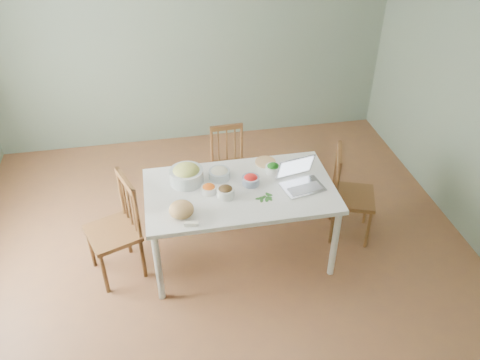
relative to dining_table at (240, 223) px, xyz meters
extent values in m
cube|color=brown|center=(-0.18, -0.15, -0.40)|extent=(5.00, 5.00, 0.00)
cube|color=slate|center=(-0.18, 2.35, 0.95)|extent=(5.00, 0.00, 2.70)
ellipsoid|color=tan|center=(-0.55, -0.28, 0.47)|extent=(0.27, 0.27, 0.14)
cube|color=white|center=(-0.49, -0.41, 0.42)|extent=(0.12, 0.06, 0.03)
cylinder|color=tan|center=(0.32, 0.37, 0.41)|extent=(0.25, 0.25, 0.02)
camera|label=1|loc=(-0.65, -3.44, 3.04)|focal=36.46mm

